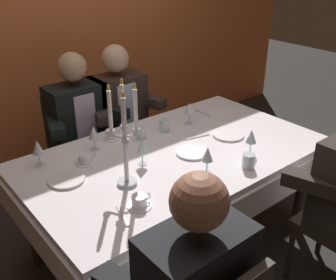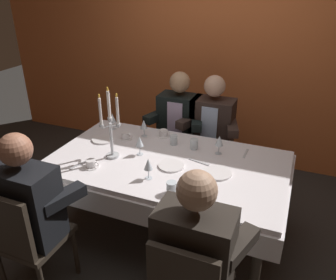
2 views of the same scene
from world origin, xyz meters
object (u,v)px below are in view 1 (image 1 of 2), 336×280
dinner_plate_1 (228,135)px  wine_glass_2 (38,148)px  wine_glass_5 (207,155)px  water_tumbler_2 (249,161)px  wine_glass_1 (251,137)px  coffee_cup_2 (112,135)px  dining_table (175,168)px  seated_diner_2 (118,107)px  coffee_cup_1 (140,202)px  seated_diner_1 (77,118)px  wine_glass_0 (189,109)px  dinner_plate_2 (192,152)px  wine_glass_3 (142,147)px  candelabra (125,140)px  water_tumbler_0 (141,133)px  wine_glass_4 (94,133)px  coffee_cup_0 (85,159)px  dinner_plate_0 (66,179)px  water_tumbler_1 (165,125)px

dinner_plate_1 → wine_glass_2: size_ratio=1.32×
wine_glass_5 → water_tumbler_2: 0.26m
wine_glass_1 → coffee_cup_2: bearing=127.1°
dining_table → seated_diner_2: seated_diner_2 is taller
dining_table → dinner_plate_1: size_ratio=8.95×
coffee_cup_1 → wine_glass_1: bearing=0.9°
coffee_cup_1 → dining_table: bearing=32.4°
coffee_cup_1 → seated_diner_1: size_ratio=0.11×
coffee_cup_1 → wine_glass_0: bearing=34.5°
dinner_plate_2 → wine_glass_2: size_ratio=1.24×
dinner_plate_2 → coffee_cup_2: bearing=118.9°
wine_glass_3 → coffee_cup_1: 0.43m
dinner_plate_1 → coffee_cup_1: size_ratio=1.64×
candelabra → water_tumbler_0: 0.60m
water_tumbler_0 → dinner_plate_1: bearing=-34.8°
wine_glass_5 → wine_glass_4: bearing=118.4°
wine_glass_5 → water_tumbler_0: (-0.03, 0.60, -0.07)m
seated_diner_1 → wine_glass_5: bearing=-80.5°
wine_glass_0 → wine_glass_3: same height
water_tumbler_0 → coffee_cup_0: 0.46m
wine_glass_2 → wine_glass_4: same height
candelabra → dinner_plate_0: 0.43m
wine_glass_2 → seated_diner_1: size_ratio=0.13×
dinner_plate_2 → candelabra: bearing=-176.4°
wine_glass_5 → coffee_cup_1: bearing=-177.6°
dining_table → dinner_plate_2: size_ratio=9.51×
coffee_cup_1 → coffee_cup_2: same height
dinner_plate_2 → seated_diner_2: (0.07, 0.97, -0.01)m
candelabra → wine_glass_5: (0.42, -0.19, -0.15)m
candelabra → wine_glass_2: size_ratio=3.65×
wine_glass_4 → seated_diner_1: size_ratio=0.13×
seated_diner_1 → wine_glass_3: bearing=-91.8°
wine_glass_2 → water_tumbler_0: 0.68m
wine_glass_1 → water_tumbler_1: 0.63m
coffee_cup_0 → wine_glass_4: bearing=40.8°
candelabra → water_tumbler_2: size_ratio=6.84×
wine_glass_2 → dinner_plate_1: bearing=-20.3°
dinner_plate_0 → wine_glass_3: wine_glass_3 is taller
wine_glass_0 → wine_glass_1: 0.58m
water_tumbler_1 → wine_glass_1: bearing=-70.7°
coffee_cup_0 → water_tumbler_0: bearing=7.1°
wine_glass_4 → wine_glass_5: (0.35, -0.65, 0.00)m
wine_glass_2 → water_tumbler_1: size_ratio=1.81×
wine_glass_1 → coffee_cup_2: (-0.55, 0.73, -0.09)m
water_tumbler_1 → dining_table: bearing=-115.9°
candelabra → coffee_cup_1: size_ratio=4.54×
dinner_plate_1 → water_tumbler_2: size_ratio=2.48×
water_tumbler_2 → seated_diner_2: (-0.07, 1.30, -0.05)m
wine_glass_0 → wine_glass_2: 1.09m
dinner_plate_2 → wine_glass_5: 0.26m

